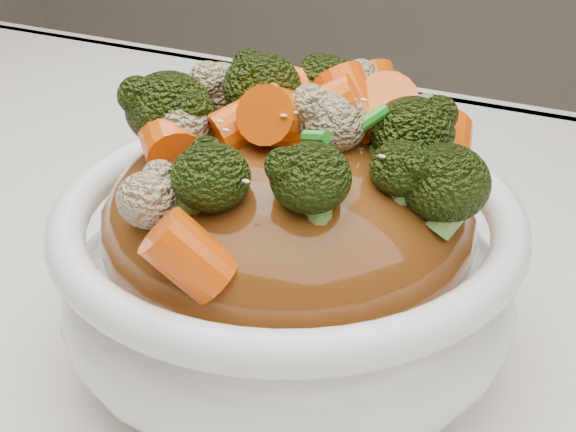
% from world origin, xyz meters
% --- Properties ---
extents(bowl, '(0.23, 0.23, 0.08)m').
position_xyz_m(bowl, '(-0.02, 0.03, 0.79)').
color(bowl, white).
rests_on(bowl, tablecloth).
extents(sauce_base, '(0.18, 0.18, 0.09)m').
position_xyz_m(sauce_base, '(-0.02, 0.03, 0.82)').
color(sauce_base, '#633311').
rests_on(sauce_base, bowl).
extents(carrots, '(0.18, 0.18, 0.05)m').
position_xyz_m(carrots, '(-0.02, 0.03, 0.88)').
color(carrots, '#F45607').
rests_on(carrots, sauce_base).
extents(broccoli, '(0.18, 0.18, 0.04)m').
position_xyz_m(broccoli, '(-0.02, 0.03, 0.88)').
color(broccoli, black).
rests_on(broccoli, sauce_base).
extents(cauliflower, '(0.18, 0.18, 0.04)m').
position_xyz_m(cauliflower, '(-0.02, 0.03, 0.88)').
color(cauliflower, tan).
rests_on(cauliflower, sauce_base).
extents(scallions, '(0.14, 0.14, 0.02)m').
position_xyz_m(scallions, '(-0.02, 0.03, 0.88)').
color(scallions, '#238C20').
rests_on(scallions, sauce_base).
extents(sesame_seeds, '(0.17, 0.17, 0.01)m').
position_xyz_m(sesame_seeds, '(-0.02, 0.03, 0.88)').
color(sesame_seeds, beige).
rests_on(sesame_seeds, sauce_base).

